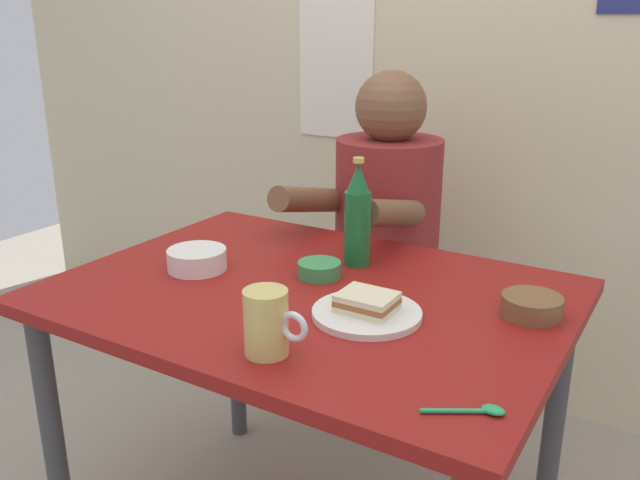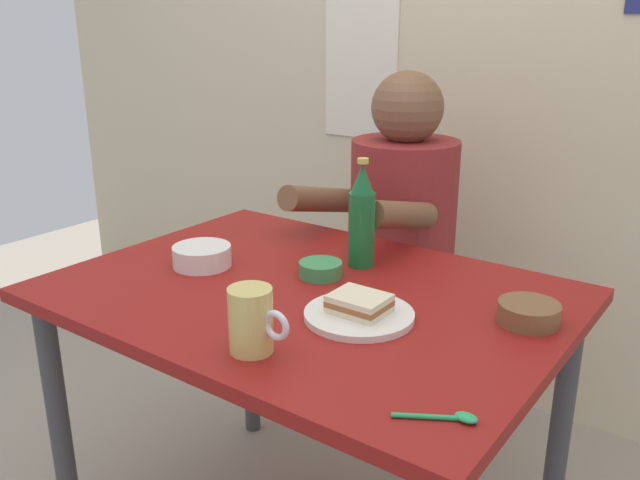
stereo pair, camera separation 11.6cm
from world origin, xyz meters
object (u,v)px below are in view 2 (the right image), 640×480
person_seated (402,209)px  beer_bottle (362,218)px  plate_orange (359,315)px  dining_table (307,327)px  beer_mug (252,320)px  stool (398,332)px  sandwich (359,303)px  rice_bowl_white (202,255)px

person_seated → beer_bottle: (0.13, -0.42, 0.09)m
person_seated → plate_orange: person_seated is taller
dining_table → beer_bottle: size_ratio=4.20×
plate_orange → beer_mug: size_ratio=1.75×
stool → beer_bottle: bearing=-73.8°
plate_orange → beer_mug: 0.25m
dining_table → stool: (-0.11, 0.63, -0.30)m
sandwich → rice_bowl_white: 0.47m
stool → beer_bottle: size_ratio=1.72×
dining_table → plate_orange: plate_orange is taller
rice_bowl_white → beer_mug: bearing=-33.3°
beer_bottle → stool: bearing=106.2°
stool → person_seated: 0.42m
plate_orange → sandwich: bearing=153.4°
dining_table → beer_mug: size_ratio=8.73×
sandwich → beer_bottle: size_ratio=0.42×
sandwich → rice_bowl_white: (-0.47, 0.03, -0.00)m
stool → rice_bowl_white: bearing=-105.2°
person_seated → sandwich: bearing=-67.1°
dining_table → beer_mug: (0.10, -0.29, 0.15)m
dining_table → plate_orange: size_ratio=5.00×
person_seated → plate_orange: 0.74m
plate_orange → beer_mug: (-0.08, -0.23, 0.05)m
dining_table → beer_bottle: beer_bottle is taller
person_seated → rice_bowl_white: 0.68m
sandwich → beer_bottle: bearing=122.0°
plate_orange → rice_bowl_white: bearing=176.7°
beer_mug → plate_orange: bearing=70.7°
person_seated → sandwich: 0.74m
sandwich → plate_orange: bearing=-26.6°
rice_bowl_white → dining_table: bearing=6.4°
stool → beer_bottle: beer_bottle is taller
stool → sandwich: bearing=-67.5°
plate_orange → sandwich: 0.02m
plate_orange → beer_bottle: bearing=122.0°
person_seated → dining_table: bearing=-79.9°
plate_orange → beer_bottle: (-0.16, 0.26, 0.11)m
plate_orange → rice_bowl_white: (-0.47, 0.03, 0.02)m
sandwich → beer_mug: size_ratio=0.87×
dining_table → person_seated: (-0.11, 0.62, 0.12)m
person_seated → beer_bottle: 0.45m
dining_table → rice_bowl_white: 0.32m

